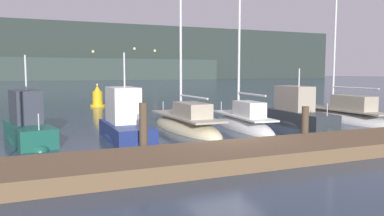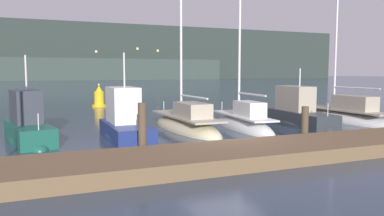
# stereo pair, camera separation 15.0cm
# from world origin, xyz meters

# --- Properties ---
(ground_plane) EXTENTS (400.00, 400.00, 0.00)m
(ground_plane) POSITION_xyz_m (0.00, 0.00, 0.00)
(ground_plane) COLOR #2D3D51
(dock) EXTENTS (29.29, 2.80, 0.45)m
(dock) POSITION_xyz_m (0.00, -2.22, 0.23)
(dock) COLOR brown
(dock) RESTS_ON ground
(mooring_pile_1) EXTENTS (0.28, 0.28, 1.83)m
(mooring_pile_1) POSITION_xyz_m (-3.31, -0.57, 0.91)
(mooring_pile_1) COLOR #4C3D2D
(mooring_pile_1) RESTS_ON ground
(mooring_pile_2) EXTENTS (0.28, 0.28, 1.47)m
(mooring_pile_2) POSITION_xyz_m (3.31, -0.57, 0.74)
(mooring_pile_2) COLOR #4C3D2D
(mooring_pile_2) RESTS_ON ground
(motorboat_berth_2) EXTENTS (2.32, 4.96, 4.04)m
(motorboat_berth_2) POSITION_xyz_m (-6.88, 4.01, 0.39)
(motorboat_berth_2) COLOR #195647
(motorboat_berth_2) RESTS_ON ground
(motorboat_berth_3) EXTENTS (1.73, 4.65, 4.28)m
(motorboat_berth_3) POSITION_xyz_m (-3.08, 3.17, 0.37)
(motorboat_berth_3) COLOR navy
(motorboat_berth_3) RESTS_ON ground
(sailboat_berth_4) EXTENTS (2.07, 6.93, 8.90)m
(sailboat_berth_4) POSITION_xyz_m (0.24, 4.55, 0.15)
(sailboat_berth_4) COLOR beige
(sailboat_berth_4) RESTS_ON ground
(sailboat_berth_5) EXTENTS (1.94, 6.09, 8.64)m
(sailboat_berth_5) POSITION_xyz_m (3.02, 3.76, 0.16)
(sailboat_berth_5) COLOR white
(sailboat_berth_5) RESTS_ON ground
(motorboat_berth_6) EXTENTS (1.94, 5.39, 3.69)m
(motorboat_berth_6) POSITION_xyz_m (6.33, 3.63, 0.34)
(motorboat_berth_6) COLOR #2D3338
(motorboat_berth_6) RESTS_ON ground
(sailboat_berth_7) EXTENTS (1.88, 7.68, 11.26)m
(sailboat_berth_7) POSITION_xyz_m (9.78, 4.09, 0.19)
(sailboat_berth_7) COLOR white
(sailboat_berth_7) RESTS_ON ground
(channel_buoy) EXTENTS (1.20, 1.20, 1.88)m
(channel_buoy) POSITION_xyz_m (-1.88, 18.68, 0.69)
(channel_buoy) COLOR gold
(channel_buoy) RESTS_ON ground
(hillside_backdrop) EXTENTS (240.00, 23.00, 20.70)m
(hillside_backdrop) POSITION_xyz_m (-1.52, 133.57, 9.56)
(hillside_backdrop) COLOR #28332D
(hillside_backdrop) RESTS_ON ground
(rowboat_adrift) EXTENTS (3.01, 2.45, 0.56)m
(rowboat_adrift) POSITION_xyz_m (17.00, 10.36, 0.00)
(rowboat_adrift) COLOR #195647
(rowboat_adrift) RESTS_ON ground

